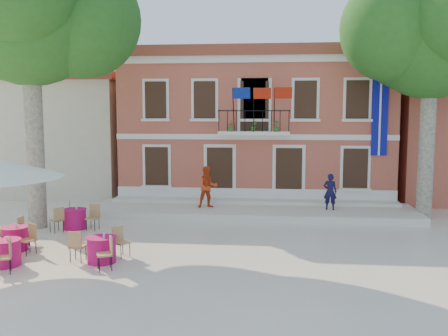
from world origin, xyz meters
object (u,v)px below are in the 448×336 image
(pedestrian_orange, at_px, (208,187))
(cafe_table_0, at_px, (6,252))
(cafe_table_3, at_px, (75,218))
(pedestrian_navy, at_px, (330,192))
(cafe_table_1, at_px, (102,248))
(plane_tree_east, at_px, (432,37))
(cafe_table_2, at_px, (15,237))
(plane_tree_west, at_px, (29,12))

(pedestrian_orange, xyz_separation_m, cafe_table_0, (-4.87, -7.85, -0.78))
(cafe_table_3, bearing_deg, cafe_table_0, -92.25)
(pedestrian_navy, relative_size, cafe_table_1, 0.83)
(pedestrian_navy, bearing_deg, plane_tree_east, -167.83)
(cafe_table_0, relative_size, cafe_table_1, 1.03)
(pedestrian_navy, relative_size, pedestrian_orange, 0.86)
(cafe_table_0, relative_size, cafe_table_2, 1.02)
(cafe_table_1, height_order, cafe_table_2, same)
(plane_tree_west, xyz_separation_m, plane_tree_east, (15.34, 3.15, -0.67))
(cafe_table_2, xyz_separation_m, cafe_table_3, (0.76, 3.05, 0.00))
(pedestrian_navy, relative_size, cafe_table_3, 0.84)
(plane_tree_west, height_order, pedestrian_orange, plane_tree_west)
(plane_tree_east, xyz_separation_m, pedestrian_orange, (-9.12, -0.03, -6.26))
(cafe_table_3, bearing_deg, pedestrian_orange, 34.48)
(plane_tree_east, bearing_deg, pedestrian_navy, 179.79)
(cafe_table_1, bearing_deg, plane_tree_west, 134.07)
(pedestrian_navy, xyz_separation_m, pedestrian_orange, (-5.25, -0.04, 0.13))
(pedestrian_orange, distance_m, cafe_table_1, 7.63)
(pedestrian_orange, xyz_separation_m, cafe_table_1, (-2.21, -7.26, -0.77))
(plane_tree_east, height_order, pedestrian_navy, plane_tree_east)
(plane_tree_east, distance_m, cafe_table_1, 15.19)
(plane_tree_east, relative_size, cafe_table_1, 5.41)
(cafe_table_2, height_order, cafe_table_3, same)
(plane_tree_west, distance_m, plane_tree_east, 15.67)
(plane_tree_east, bearing_deg, cafe_table_3, -166.76)
(pedestrian_navy, height_order, cafe_table_1, pedestrian_navy)
(pedestrian_orange, relative_size, cafe_table_3, 0.97)
(cafe_table_0, height_order, cafe_table_2, same)
(pedestrian_navy, distance_m, cafe_table_0, 12.85)
(cafe_table_2, bearing_deg, cafe_table_1, -17.00)
(pedestrian_navy, height_order, cafe_table_3, pedestrian_navy)
(cafe_table_3, bearing_deg, plane_tree_west, 176.12)
(pedestrian_orange, bearing_deg, cafe_table_0, -141.47)
(cafe_table_0, bearing_deg, cafe_table_2, 110.18)
(cafe_table_1, height_order, cafe_table_3, same)
(pedestrian_navy, xyz_separation_m, cafe_table_2, (-10.70, -6.31, -0.65))
(plane_tree_east, xyz_separation_m, cafe_table_3, (-13.81, -3.25, -7.03))
(cafe_table_0, bearing_deg, pedestrian_navy, 37.95)
(pedestrian_orange, relative_size, cafe_table_0, 0.94)
(cafe_table_0, bearing_deg, plane_tree_east, 29.38)
(plane_tree_west, xyz_separation_m, cafe_table_1, (4.01, -4.15, -7.70))
(plane_tree_east, distance_m, cafe_table_0, 17.53)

